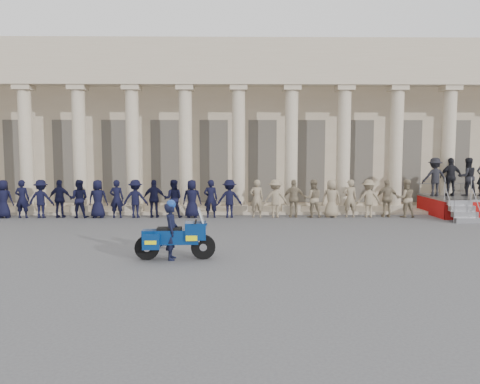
# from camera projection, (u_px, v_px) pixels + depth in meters

# --- Properties ---
(ground) EXTENTS (90.00, 90.00, 0.00)m
(ground) POSITION_uv_depth(u_px,v_px,m) (201.00, 247.00, 15.31)
(ground) COLOR #49494B
(ground) RESTS_ON ground
(building) EXTENTS (40.00, 12.50, 9.00)m
(building) POSITION_uv_depth(u_px,v_px,m) (217.00, 128.00, 29.58)
(building) COLOR tan
(building) RESTS_ON ground
(officer_rank) EXTENTS (20.59, 0.68, 1.79)m
(officer_rank) POSITION_uv_depth(u_px,v_px,m) (197.00, 199.00, 21.87)
(officer_rank) COLOR black
(officer_rank) RESTS_ON ground
(reviewing_stand) EXTENTS (5.21, 4.29, 2.79)m
(reviewing_stand) POSITION_uv_depth(u_px,v_px,m) (475.00, 182.00, 22.73)
(reviewing_stand) COLOR gray
(reviewing_stand) RESTS_ON ground
(motorcycle) EXTENTS (2.34, 0.96, 1.50)m
(motorcycle) POSITION_uv_depth(u_px,v_px,m) (176.00, 237.00, 13.55)
(motorcycle) COLOR black
(motorcycle) RESTS_ON ground
(rider) EXTENTS (0.42, 0.62, 1.75)m
(rider) POSITION_uv_depth(u_px,v_px,m) (171.00, 230.00, 13.52)
(rider) COLOR black
(rider) RESTS_ON ground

